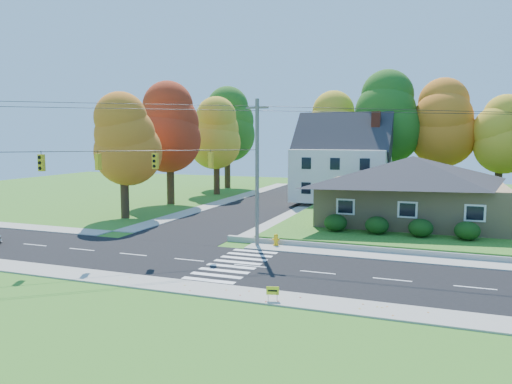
% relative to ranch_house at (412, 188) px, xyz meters
% --- Properties ---
extents(ground, '(120.00, 120.00, 0.00)m').
position_rel_ranch_house_xyz_m(ground, '(-8.00, -16.00, -3.27)').
color(ground, '#3D7923').
extents(road_main, '(90.00, 8.00, 0.02)m').
position_rel_ranch_house_xyz_m(road_main, '(-8.00, -16.00, -3.26)').
color(road_main, black).
rests_on(road_main, ground).
extents(road_cross, '(8.00, 44.00, 0.02)m').
position_rel_ranch_house_xyz_m(road_cross, '(-16.00, 10.00, -3.25)').
color(road_cross, black).
rests_on(road_cross, ground).
extents(sidewalk_north, '(90.00, 2.00, 0.08)m').
position_rel_ranch_house_xyz_m(sidewalk_north, '(-8.00, -11.00, -3.23)').
color(sidewalk_north, '#9C9A90').
rests_on(sidewalk_north, ground).
extents(sidewalk_south, '(90.00, 2.00, 0.08)m').
position_rel_ranch_house_xyz_m(sidewalk_south, '(-8.00, -21.00, -3.23)').
color(sidewalk_south, '#9C9A90').
rests_on(sidewalk_south, ground).
extents(lawn, '(30.00, 30.00, 0.50)m').
position_rel_ranch_house_xyz_m(lawn, '(5.00, 5.00, -3.02)').
color(lawn, '#3D7923').
rests_on(lawn, ground).
extents(ranch_house, '(14.60, 10.60, 5.40)m').
position_rel_ranch_house_xyz_m(ranch_house, '(0.00, 0.00, 0.00)').
color(ranch_house, tan).
rests_on(ranch_house, lawn).
extents(colonial_house, '(10.40, 8.40, 9.60)m').
position_rel_ranch_house_xyz_m(colonial_house, '(-7.96, 12.00, 1.32)').
color(colonial_house, silver).
rests_on(colonial_house, lawn).
extents(hedge_row, '(10.70, 1.70, 1.27)m').
position_rel_ranch_house_xyz_m(hedge_row, '(-0.50, -6.20, -2.13)').
color(hedge_row, '#163A10').
rests_on(hedge_row, lawn).
extents(traffic_infrastructure, '(38.10, 10.66, 10.00)m').
position_rel_ranch_house_xyz_m(traffic_infrastructure, '(-8.15, -14.65, 1.88)').
color(traffic_infrastructure, '#666059').
rests_on(traffic_infrastructure, ground).
extents(tree_lot_0, '(6.72, 6.72, 12.51)m').
position_rel_ranch_house_xyz_m(tree_lot_0, '(-10.00, 18.00, 5.04)').
color(tree_lot_0, '#3F2A19').
rests_on(tree_lot_0, lawn).
extents(tree_lot_1, '(7.84, 7.84, 14.60)m').
position_rel_ranch_house_xyz_m(tree_lot_1, '(-4.00, 17.00, 6.35)').
color(tree_lot_1, '#3F2A19').
rests_on(tree_lot_1, lawn).
extents(tree_lot_2, '(7.28, 7.28, 13.56)m').
position_rel_ranch_house_xyz_m(tree_lot_2, '(2.00, 18.00, 5.70)').
color(tree_lot_2, '#3F2A19').
rests_on(tree_lot_2, lawn).
extents(tree_lot_3, '(6.16, 6.16, 11.47)m').
position_rel_ranch_house_xyz_m(tree_lot_3, '(8.00, 17.00, 4.39)').
color(tree_lot_3, '#3F2A19').
rests_on(tree_lot_3, lawn).
extents(tree_west_0, '(6.16, 6.16, 11.47)m').
position_rel_ranch_house_xyz_m(tree_west_0, '(-25.00, -4.00, 3.89)').
color(tree_west_0, '#3F2A19').
rests_on(tree_west_0, ground).
extents(tree_west_1, '(7.28, 7.28, 13.56)m').
position_rel_ranch_house_xyz_m(tree_west_1, '(-26.00, 6.00, 5.20)').
color(tree_west_1, '#3F2A19').
rests_on(tree_west_1, ground).
extents(tree_west_2, '(6.72, 6.72, 12.51)m').
position_rel_ranch_house_xyz_m(tree_west_2, '(-25.00, 16.00, 4.54)').
color(tree_west_2, '#3F2A19').
rests_on(tree_west_2, ground).
extents(tree_west_3, '(7.84, 7.84, 14.60)m').
position_rel_ranch_house_xyz_m(tree_west_3, '(-27.00, 24.00, 5.85)').
color(tree_west_3, '#3F2A19').
rests_on(tree_west_3, ground).
extents(white_car, '(1.84, 4.54, 1.47)m').
position_rel_ranch_house_xyz_m(white_car, '(-14.62, 19.79, -2.51)').
color(white_car, silver).
rests_on(white_car, road_cross).
extents(fire_hydrant, '(0.49, 0.39, 0.89)m').
position_rel_ranch_house_xyz_m(fire_hydrant, '(-8.23, -10.52, -2.84)').
color(fire_hydrant, '#E0A60D').
rests_on(fire_hydrant, ground).
extents(yard_sign, '(0.57, 0.17, 0.73)m').
position_rel_ranch_house_xyz_m(yard_sign, '(-4.78, -21.50, -2.75)').
color(yard_sign, black).
rests_on(yard_sign, ground).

